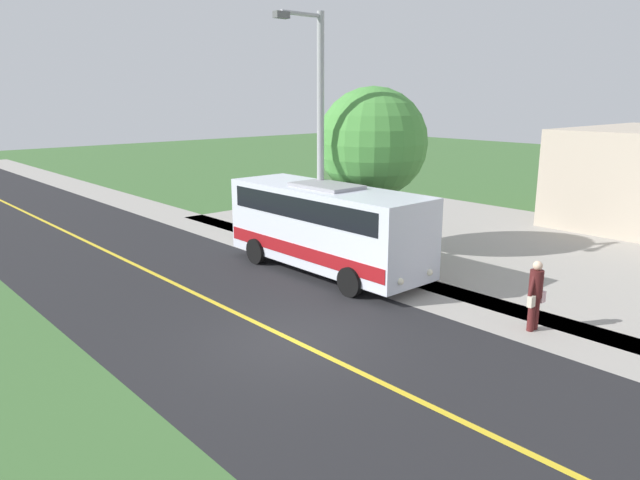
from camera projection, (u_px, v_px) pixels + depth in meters
ground_plane at (293, 340)px, 14.20m from camera, size 120.00×120.00×0.00m
road_surface at (293, 340)px, 14.20m from camera, size 8.00×100.00×0.01m
sidewalk at (427, 293)px, 17.57m from camera, size 2.40×100.00×0.01m
parking_lot_surface at (628, 269)px, 20.05m from camera, size 14.00×36.00×0.01m
road_centre_line at (293, 340)px, 14.20m from camera, size 0.16×100.00×0.00m
shuttle_bus_front at (326, 224)px, 19.40m from camera, size 2.63×7.70×2.98m
pedestrian_with_bags at (535, 293)px, 14.61m from camera, size 0.72×0.34×1.81m
street_light_pole at (318, 131)px, 19.55m from camera, size 1.97×0.24×8.41m
tree_curbside at (373, 143)px, 21.20m from camera, size 4.00×4.00×6.12m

